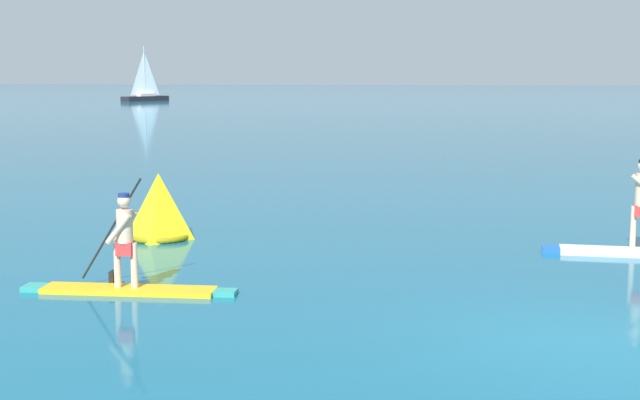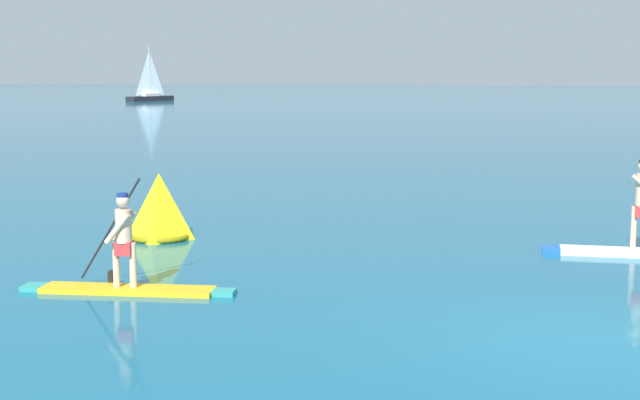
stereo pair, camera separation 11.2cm
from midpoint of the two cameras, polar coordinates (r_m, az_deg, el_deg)
ground at (r=12.60m, az=16.72°, el=-8.61°), size 440.00×440.00×0.00m
paddleboarder_near_left at (r=15.18m, az=-11.65°, el=-4.16°), size 3.49×0.78×1.86m
paddleboarder_mid_center at (r=18.80m, az=19.00°, el=-2.07°), size 3.38×0.97×1.88m
race_marker_buoy at (r=19.78m, az=-9.65°, el=-0.57°), size 1.29×1.29×1.40m
sailboat_left_horizon at (r=111.32m, az=-10.35°, el=6.43°), size 4.37×6.13×6.34m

